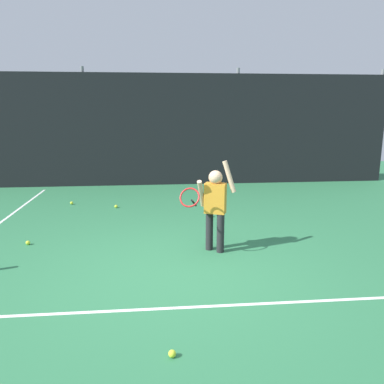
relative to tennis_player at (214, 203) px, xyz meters
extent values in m
plane|color=#2D7247|center=(-0.62, -0.75, -0.73)|extent=(20.00, 20.00, 0.00)
cube|color=white|center=(-0.62, -1.61, -0.72)|extent=(9.00, 0.05, 0.00)
cube|color=black|center=(-0.62, 5.21, 0.77)|extent=(12.62, 0.08, 2.99)
cylinder|color=slate|center=(-2.67, 5.27, 0.84)|extent=(0.09, 0.09, 3.14)
cylinder|color=slate|center=(1.44, 5.27, 0.84)|extent=(0.09, 0.09, 3.14)
cylinder|color=slate|center=(5.55, 5.27, 0.84)|extent=(0.09, 0.09, 3.14)
cylinder|color=#232326|center=(-0.06, 0.07, -0.44)|extent=(0.11, 0.11, 0.58)
cylinder|color=#232326|center=(0.09, -0.05, -0.44)|extent=(0.11, 0.11, 0.58)
cube|color=orange|center=(0.02, 0.01, 0.07)|extent=(0.34, 0.27, 0.44)
sphere|color=tan|center=(0.02, 0.01, 0.38)|extent=(0.20, 0.20, 0.20)
cylinder|color=tan|center=(0.20, -0.04, 0.39)|extent=(0.22, 0.14, 0.46)
cylinder|color=tan|center=(-0.19, 0.03, 0.14)|extent=(0.17, 0.29, 0.43)
cylinder|color=black|center=(-0.30, -0.06, 0.03)|extent=(0.11, 0.23, 0.15)
torus|color=red|center=(-0.38, -0.26, 0.16)|extent=(0.32, 0.26, 0.26)
sphere|color=#CCE033|center=(0.23, 1.82, -0.69)|extent=(0.07, 0.07, 0.07)
sphere|color=#CCE033|center=(-0.73, -2.43, -0.69)|extent=(0.07, 0.07, 0.07)
sphere|color=#CCE033|center=(-2.69, 3.10, -0.69)|extent=(0.07, 0.07, 0.07)
sphere|color=#CCE033|center=(-2.82, 0.54, -0.69)|extent=(0.07, 0.07, 0.07)
sphere|color=#CCE033|center=(-1.68, 2.70, -0.69)|extent=(0.07, 0.07, 0.07)
camera|label=1|loc=(-0.84, -5.30, 1.33)|focal=35.82mm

